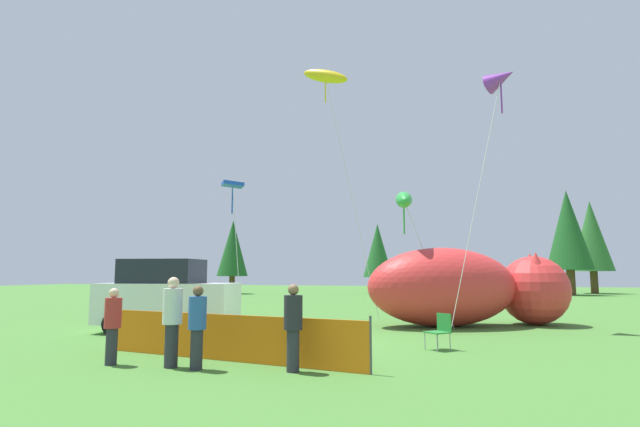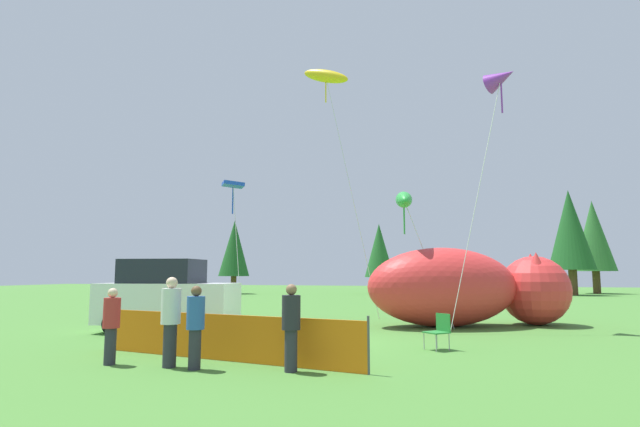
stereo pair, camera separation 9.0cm
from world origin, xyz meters
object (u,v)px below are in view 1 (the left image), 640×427
(kite_yellow_hero, at_px, (325,77))
(spectator_in_black_shirt, at_px, (197,324))
(spectator_in_yellow_shirt, at_px, (113,323))
(folding_chair, at_px, (440,329))
(kite_green_fish, at_px, (404,200))
(parked_car, at_px, (167,297))
(spectator_in_green_shirt, at_px, (293,324))
(spectator_in_red_shirt, at_px, (172,318))
(kite_purple_delta, at_px, (500,80))
(inflatable_cat, at_px, (465,290))
(kite_blue_box, at_px, (233,186))

(kite_yellow_hero, bearing_deg, spectator_in_black_shirt, -88.15)
(spectator_in_yellow_shirt, bearing_deg, kite_yellow_hero, 83.16)
(folding_chair, distance_m, kite_green_fish, 7.00)
(parked_car, bearing_deg, kite_green_fish, 21.19)
(spectator_in_green_shirt, relative_size, spectator_in_yellow_shirt, 1.06)
(spectator_in_green_shirt, distance_m, spectator_in_black_shirt, 1.96)
(spectator_in_yellow_shirt, relative_size, kite_yellow_hero, 0.13)
(parked_car, bearing_deg, spectator_in_green_shirt, -47.85)
(spectator_in_red_shirt, relative_size, spectator_in_black_shirt, 1.10)
(kite_yellow_hero, relative_size, kite_purple_delta, 1.28)
(kite_yellow_hero, bearing_deg, kite_purple_delta, -27.87)
(inflatable_cat, bearing_deg, spectator_in_yellow_shirt, -151.90)
(spectator_in_green_shirt, bearing_deg, folding_chair, 52.29)
(spectator_in_red_shirt, distance_m, kite_yellow_hero, 16.52)
(spectator_in_green_shirt, height_order, spectator_in_black_shirt, spectator_in_green_shirt)
(kite_purple_delta, xyz_separation_m, kite_green_fish, (-3.57, 0.27, -4.25))
(inflatable_cat, xyz_separation_m, spectator_in_yellow_shirt, (-7.57, -9.70, -0.43))
(kite_purple_delta, bearing_deg, spectator_in_red_shirt, -130.29)
(spectator_in_black_shirt, bearing_deg, kite_green_fish, 69.75)
(spectator_in_black_shirt, bearing_deg, kite_yellow_hero, 91.85)
(spectator_in_black_shirt, xyz_separation_m, kite_purple_delta, (7.03, 9.10, 7.97))
(parked_car, bearing_deg, kite_purple_delta, 11.78)
(spectator_in_black_shirt, xyz_separation_m, kite_blue_box, (-4.05, 10.67, 4.77))
(inflatable_cat, relative_size, kite_blue_box, 1.30)
(spectator_in_yellow_shirt, bearing_deg, folding_chair, 29.65)
(spectator_in_yellow_shirt, bearing_deg, spectator_in_green_shirt, 3.23)
(folding_chair, xyz_separation_m, kite_green_fish, (-1.26, 5.53, 4.11))
(kite_blue_box, bearing_deg, inflatable_cat, -5.55)
(kite_yellow_hero, xyz_separation_m, kite_purple_delta, (7.45, -3.94, -2.38))
(folding_chair, height_order, kite_yellow_hero, kite_yellow_hero)
(spectator_in_red_shirt, bearing_deg, kite_purple_delta, 49.71)
(spectator_in_black_shirt, bearing_deg, kite_purple_delta, 52.32)
(parked_car, bearing_deg, kite_yellow_hero, 58.36)
(folding_chair, bearing_deg, inflatable_cat, -142.81)
(parked_car, distance_m, inflatable_cat, 10.47)
(parked_car, bearing_deg, spectator_in_black_shirt, -60.43)
(folding_chair, distance_m, spectator_in_green_shirt, 4.56)
(kite_purple_delta, relative_size, kite_green_fish, 1.82)
(spectator_in_red_shirt, distance_m, spectator_in_black_shirt, 0.63)
(parked_car, relative_size, folding_chair, 5.10)
(kite_purple_delta, bearing_deg, spectator_in_yellow_shirt, -134.82)
(spectator_in_yellow_shirt, distance_m, kite_blue_box, 11.86)
(parked_car, distance_m, spectator_in_yellow_shirt, 5.82)
(folding_chair, relative_size, spectator_in_black_shirt, 0.54)
(parked_car, height_order, inflatable_cat, inflatable_cat)
(spectator_in_green_shirt, bearing_deg, kite_yellow_hero, 100.46)
(parked_car, distance_m, kite_yellow_hero, 13.11)
(spectator_in_red_shirt, bearing_deg, parked_car, 121.96)
(kite_purple_delta, distance_m, kite_green_fish, 5.56)
(parked_car, bearing_deg, kite_blue_box, 84.38)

